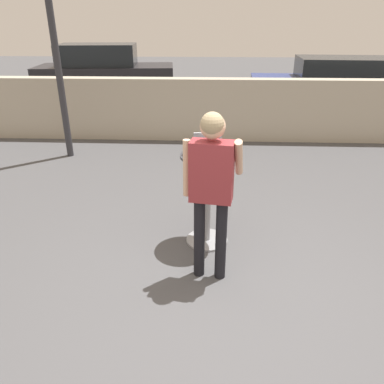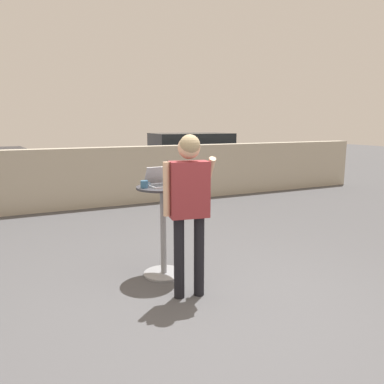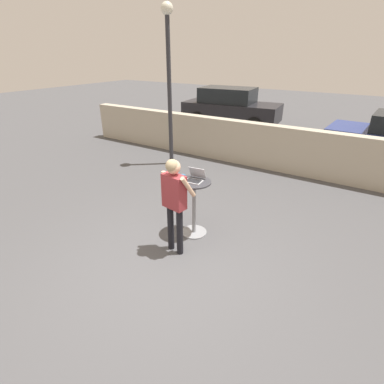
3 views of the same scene
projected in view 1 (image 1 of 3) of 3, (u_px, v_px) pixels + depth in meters
ground_plane at (229, 303)px, 3.49m from camera, size 50.00×50.00×0.00m
pavement_kerb at (220, 110)px, 8.02m from camera, size 14.31×0.35×1.29m
cafe_table at (208, 193)px, 4.21m from camera, size 0.62×0.62×1.09m
laptop at (208, 149)px, 4.04m from camera, size 0.34×0.35×0.22m
coffee_mug at (187, 151)px, 4.00m from camera, size 0.12×0.09×0.08m
standing_person at (211, 178)px, 3.43m from camera, size 0.57×0.34×1.71m
parked_car_near_street at (335, 86)px, 10.09m from camera, size 4.47×2.11×1.51m
parked_car_further_down at (104, 72)px, 12.03m from camera, size 4.46×2.24×1.71m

